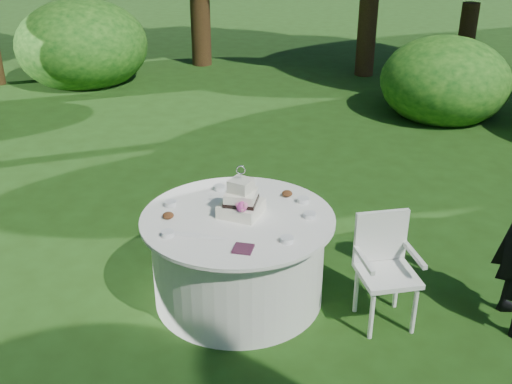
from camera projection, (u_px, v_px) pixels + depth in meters
ground at (239, 296)px, 5.10m from camera, size 80.00×80.00×0.00m
napkins at (243, 249)px, 4.30m from camera, size 0.14×0.14×0.02m
feather_plume at (197, 235)px, 4.48m from camera, size 0.48×0.07×0.01m
table at (238, 257)px, 4.93m from camera, size 1.56×1.56×0.77m
cake at (241, 201)px, 4.76m from camera, size 0.36×0.36×0.42m
chair at (384, 261)px, 4.64m from camera, size 0.56×0.56×0.89m
votives at (243, 212)px, 4.79m from camera, size 1.25×0.97×0.04m
petal_cups at (230, 204)px, 4.91m from camera, size 0.94×0.69×0.05m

